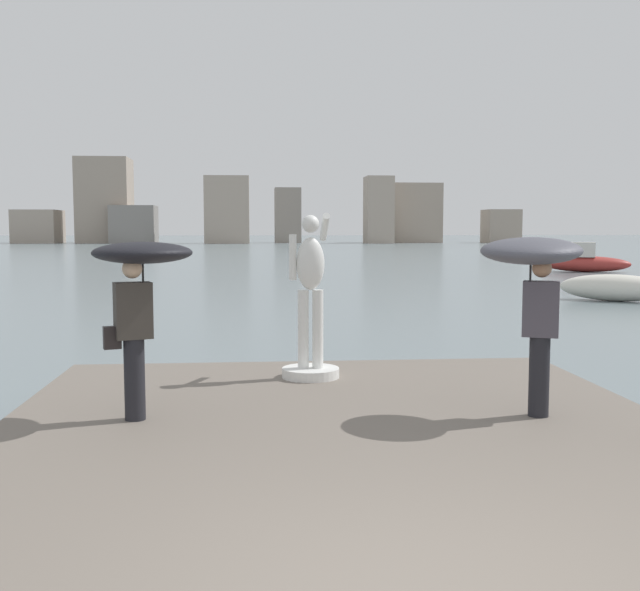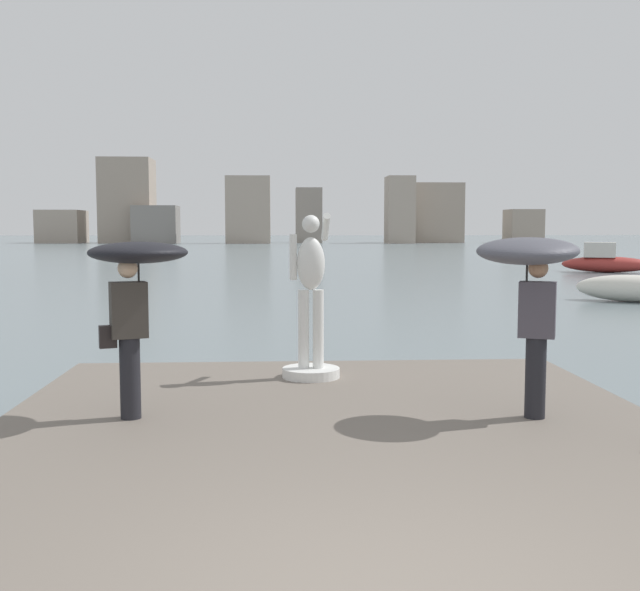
% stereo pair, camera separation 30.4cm
% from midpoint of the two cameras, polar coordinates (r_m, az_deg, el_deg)
% --- Properties ---
extents(ground_plane, '(400.00, 400.00, 0.00)m').
position_cam_midpoint_polar(ground_plane, '(43.94, -2.28, 1.95)').
color(ground_plane, slate).
extents(pier, '(7.19, 10.63, 0.40)m').
position_cam_midpoint_polar(pier, '(6.62, 3.29, -14.78)').
color(pier, '#70665B').
rests_on(pier, ground).
extents(statue_white_figure, '(0.79, 0.96, 2.26)m').
position_cam_midpoint_polar(statue_white_figure, '(10.32, 0.15, -1.38)').
color(statue_white_figure, white).
rests_on(statue_white_figure, pier).
extents(onlooker_left, '(1.35, 1.35, 1.91)m').
position_cam_midpoint_polar(onlooker_left, '(8.29, -12.76, 1.39)').
color(onlooker_left, black).
rests_on(onlooker_left, pier).
extents(onlooker_right, '(1.42, 1.43, 1.99)m').
position_cam_midpoint_polar(onlooker_right, '(8.46, 16.55, 1.77)').
color(onlooker_right, black).
rests_on(onlooker_right, pier).
extents(boat_near, '(4.83, 3.16, 1.65)m').
position_cam_midpoint_polar(boat_near, '(44.37, 20.91, 2.41)').
color(boat_near, '#9E2D28').
rests_on(boat_near, ground).
extents(boat_far, '(3.58, 2.88, 0.90)m').
position_cam_midpoint_polar(boat_far, '(27.08, 22.81, 0.50)').
color(boat_far, silver).
rests_on(boat_far, ground).
extents(distant_skyline, '(79.97, 12.60, 13.42)m').
position_cam_midpoint_polar(distant_skyline, '(121.81, -4.64, 6.30)').
color(distant_skyline, '#A89989').
rests_on(distant_skyline, ground).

